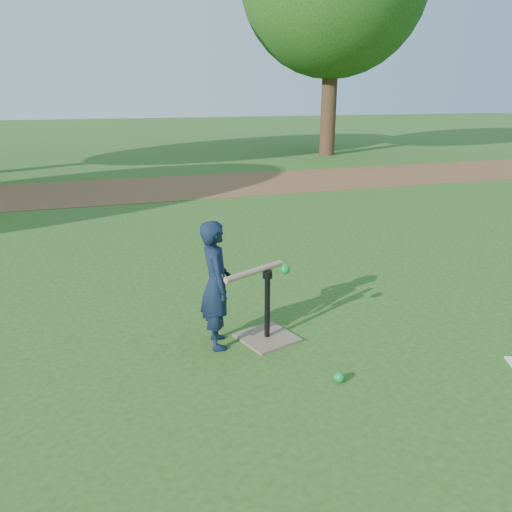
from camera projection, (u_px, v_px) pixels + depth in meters
name	position (u px, v px, depth m)	size (l,w,h in m)	color
ground	(254.00, 347.00, 4.12)	(80.00, 80.00, 0.00)	#285116
dirt_strip	(148.00, 189.00, 10.88)	(24.00, 3.00, 0.01)	brown
child	(216.00, 285.00, 4.00)	(0.39, 0.25, 1.06)	black
wiffle_ball_ground	(339.00, 377.00, 3.61)	(0.08, 0.08, 0.08)	#0C8A2A
batting_tee	(267.00, 327.00, 4.22)	(0.54, 0.54, 0.61)	#7C674E
swing_action	(257.00, 272.00, 4.00)	(0.62, 0.30, 0.08)	tan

